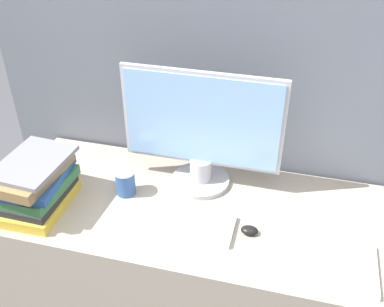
# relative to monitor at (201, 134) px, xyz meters

# --- Properties ---
(cubicle_panel_rear) EXTENTS (1.86, 0.04, 1.45)m
(cubicle_panel_rear) POSITION_rel_monitor_xyz_m (-0.01, 0.20, -0.22)
(cubicle_panel_rear) COLOR slate
(cubicle_panel_rear) RESTS_ON ground_plane
(desk) EXTENTS (1.46, 0.64, 0.72)m
(desk) POSITION_rel_monitor_xyz_m (-0.01, -0.16, -0.59)
(desk) COLOR tan
(desk) RESTS_ON ground_plane
(monitor) EXTENTS (0.62, 0.23, 0.48)m
(monitor) POSITION_rel_monitor_xyz_m (0.00, 0.00, 0.00)
(monitor) COLOR #B7B7BC
(monitor) RESTS_ON desk
(keyboard) EXTENTS (0.38, 0.16, 0.02)m
(keyboard) POSITION_rel_monitor_xyz_m (-0.00, -0.26, -0.22)
(keyboard) COLOR silver
(keyboard) RESTS_ON desk
(mouse) EXTENTS (0.06, 0.04, 0.03)m
(mouse) POSITION_rel_monitor_xyz_m (0.24, -0.24, -0.21)
(mouse) COLOR black
(mouse) RESTS_ON desk
(coffee_cup) EXTENTS (0.08, 0.08, 0.11)m
(coffee_cup) POSITION_rel_monitor_xyz_m (-0.27, -0.14, -0.17)
(coffee_cup) COLOR #335999
(coffee_cup) RESTS_ON desk
(book_stack) EXTENTS (0.23, 0.32, 0.20)m
(book_stack) POSITION_rel_monitor_xyz_m (-0.55, -0.29, -0.13)
(book_stack) COLOR gold
(book_stack) RESTS_ON desk
(paper_pile) EXTENTS (0.18, 0.23, 0.02)m
(paper_pile) POSITION_rel_monitor_xyz_m (0.57, -0.32, -0.22)
(paper_pile) COLOR white
(paper_pile) RESTS_ON desk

